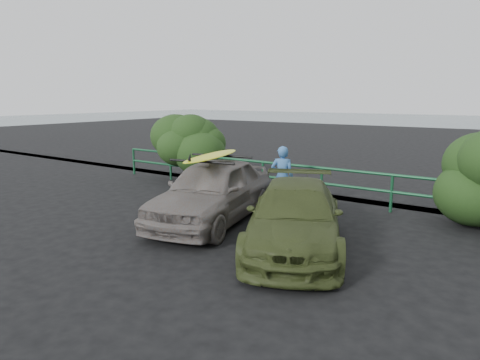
% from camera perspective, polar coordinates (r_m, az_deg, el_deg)
% --- Properties ---
extents(ground, '(80.00, 80.00, 0.00)m').
position_cam_1_polar(ground, '(9.22, -8.26, -8.17)').
color(ground, black).
extents(guardrail, '(14.00, 0.08, 1.04)m').
position_cam_1_polar(guardrail, '(13.06, 6.79, -0.08)').
color(guardrail, '#154B2B').
rests_on(guardrail, ground).
extents(shrub_left, '(3.20, 2.40, 2.22)m').
position_cam_1_polar(shrub_left, '(16.05, -7.78, 4.10)').
color(shrub_left, '#213E16').
rests_on(shrub_left, ground).
extents(sedan, '(2.75, 4.79, 1.53)m').
position_cam_1_polar(sedan, '(10.42, -3.71, -1.47)').
color(sedan, slate).
rests_on(sedan, ground).
extents(olive_vehicle, '(3.54, 4.83, 1.30)m').
position_cam_1_polar(olive_vehicle, '(8.70, 7.32, -4.84)').
color(olive_vehicle, '#39461F').
rests_on(olive_vehicle, ground).
extents(man, '(0.73, 0.61, 1.71)m').
position_cam_1_polar(man, '(11.77, 5.64, 0.40)').
color(man, '#3A6FB0').
rests_on(man, ground).
extents(roof_rack, '(1.86, 1.48, 0.05)m').
position_cam_1_polar(roof_rack, '(10.28, -3.76, 2.86)').
color(roof_rack, black).
rests_on(roof_rack, sedan).
extents(surfboard, '(1.11, 2.70, 0.08)m').
position_cam_1_polar(surfboard, '(10.27, -3.77, 3.23)').
color(surfboard, yellow).
rests_on(surfboard, roof_rack).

